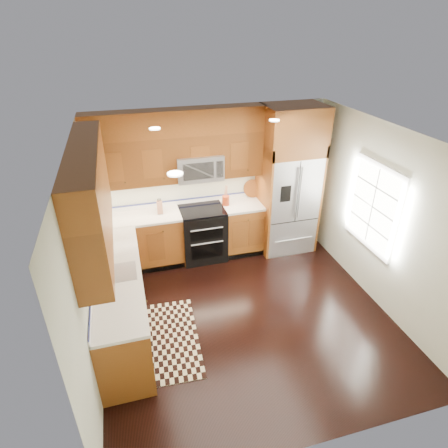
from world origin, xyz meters
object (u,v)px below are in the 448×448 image
object	(u,v)px
knife_block	(160,207)
utensil_crock	(226,198)
refrigerator	(289,181)
range	(203,234)
rug	(165,339)

from	to	relation	value
knife_block	utensil_crock	size ratio (longest dim) A/B	0.72
utensil_crock	refrigerator	bearing A→B (deg)	-5.63
range	utensil_crock	size ratio (longest dim) A/B	2.64
range	knife_block	bearing A→B (deg)	173.27
refrigerator	knife_block	xyz separation A→B (m)	(-2.25, 0.12, -0.26)
rug	utensil_crock	size ratio (longest dim) A/B	4.09
knife_block	utensil_crock	world-z (taller)	utensil_crock
range	knife_block	xyz separation A→B (m)	(-0.70, 0.08, 0.58)
refrigerator	rug	size ratio (longest dim) A/B	1.78
utensil_crock	knife_block	bearing A→B (deg)	179.45
refrigerator	rug	bearing A→B (deg)	-144.21
utensil_crock	rug	bearing A→B (deg)	-126.02
refrigerator	knife_block	bearing A→B (deg)	176.94
knife_block	refrigerator	bearing A→B (deg)	-3.06
refrigerator	knife_block	world-z (taller)	refrigerator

